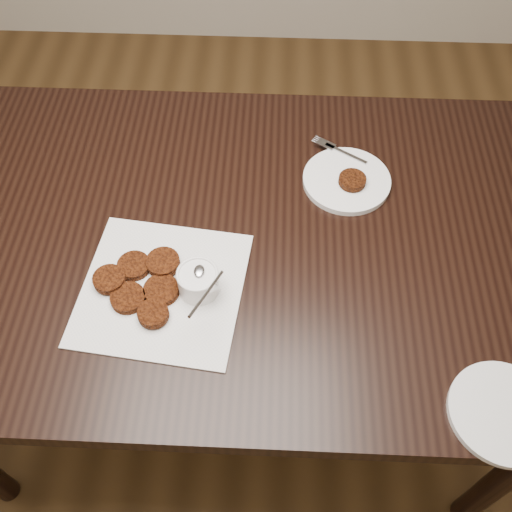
% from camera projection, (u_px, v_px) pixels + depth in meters
% --- Properties ---
extents(floor, '(4.00, 4.00, 0.00)m').
position_uv_depth(floor, '(213.00, 428.00, 1.79)').
color(floor, brown).
rests_on(floor, ground).
extents(table, '(1.45, 0.93, 0.75)m').
position_uv_depth(table, '(238.00, 317.00, 1.58)').
color(table, black).
rests_on(table, floor).
extents(napkin, '(0.36, 0.36, 0.00)m').
position_uv_depth(napkin, '(162.00, 289.00, 1.19)').
color(napkin, silver).
rests_on(napkin, table).
extents(sauce_ramekin, '(0.14, 0.14, 0.12)m').
position_uv_depth(sauce_ramekin, '(197.00, 273.00, 1.14)').
color(sauce_ramekin, white).
rests_on(sauce_ramekin, napkin).
extents(patty_cluster, '(0.30, 0.30, 0.02)m').
position_uv_depth(patty_cluster, '(138.00, 285.00, 1.18)').
color(patty_cluster, '#6C2D0E').
rests_on(patty_cluster, napkin).
extents(plate_with_patty, '(0.28, 0.28, 0.03)m').
position_uv_depth(plate_with_patty, '(347.00, 178.00, 1.35)').
color(plate_with_patty, white).
rests_on(plate_with_patty, table).
extents(plate_empty, '(0.22, 0.22, 0.01)m').
position_uv_depth(plate_empty, '(503.00, 413.00, 1.03)').
color(plate_empty, silver).
rests_on(plate_empty, table).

